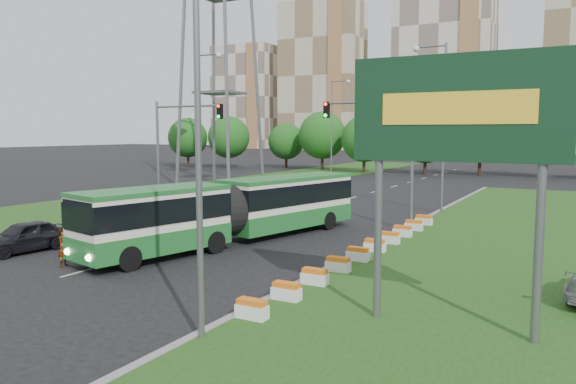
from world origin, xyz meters
The scene contains 19 objects.
ground centered at (0.00, 0.00, 0.00)m, with size 360.00×360.00×0.00m, color black.
grass_median centered at (13.00, 8.00, 0.07)m, with size 14.00×60.00×0.15m, color #1F4614.
median_kerb centered at (6.05, 8.00, 0.09)m, with size 0.30×60.00×0.18m, color gray.
left_verge centered at (-18.00, 25.00, 0.05)m, with size 12.00×110.00×0.10m, color #1F4614.
lane_markings centered at (-3.00, 20.00, 0.00)m, with size 0.20×100.00×0.01m, color #B0B0A9, non-canonical shape.
flower_planters centered at (6.70, 1.90, 0.45)m, with size 1.10×20.30×0.60m, color white, non-canonical shape.
billboard centered at (12.25, -6.00, 6.16)m, with size 6.00×0.37×8.00m.
traffic_mast_median centered at (4.78, 10.00, 5.35)m, with size 5.76×0.32×8.00m.
traffic_mast_left centered at (-10.38, 9.00, 5.35)m, with size 5.76×0.32×8.00m.
street_lamps centered at (-3.00, 10.00, 6.00)m, with size 36.00×60.00×12.00m, color slate, non-canonical shape.
tree_line centered at (10.00, 55.00, 4.50)m, with size 120.00×8.00×9.00m, color #1B5316, non-canonical shape.
apartment_tower_west centered at (-65.00, 150.00, 24.00)m, with size 26.00×15.00×48.00m, color beige.
apartment_tower_cwest centered at (-25.00, 150.00, 26.00)m, with size 28.00×15.00×52.00m, color beige.
midrise_west centered at (-95.00, 150.00, 18.00)m, with size 22.00×14.00×36.00m, color beige.
articulated_bus centered at (-0.99, 2.16, 1.75)m, with size 2.70×17.33×2.85m.
car_left_near centered at (-8.54, -4.62, 0.76)m, with size 1.80×4.47×1.52m, color black.
car_left_far centered at (-9.40, 11.13, 0.67)m, with size 1.41×4.05×1.33m, color black.
pedestrian centered at (-4.35, -5.78, 0.85)m, with size 0.62×0.41×1.69m, color gray.
shopping_trolley centered at (-2.71, -4.66, 0.29)m, with size 0.34×0.36×0.59m.
Camera 1 is at (15.65, -22.13, 5.85)m, focal length 35.00 mm.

